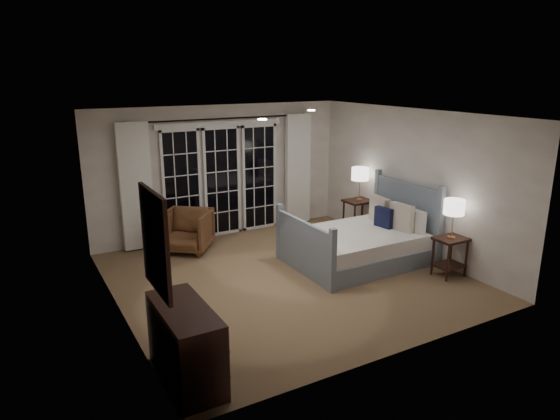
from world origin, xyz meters
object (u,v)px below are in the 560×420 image
nightstand_left (450,251)px  armchair (187,231)px  nightstand_right (359,212)px  lamp_right (360,174)px  bed (360,243)px  lamp_left (454,207)px  dresser (186,344)px

nightstand_left → armchair: 4.43m
nightstand_right → lamp_right: lamp_right is taller
bed → nightstand_left: (0.83, -1.16, 0.09)m
nightstand_left → lamp_left: (-0.00, -0.00, 0.70)m
bed → dresser: bearing=-154.0°
lamp_right → bed: bearing=-126.6°
nightstand_right → dresser: size_ratio=0.61×
lamp_left → armchair: bearing=135.9°
dresser → armchair: bearing=70.7°
dresser → lamp_left: bearing=7.8°
nightstand_right → lamp_left: bearing=-90.5°
bed → armchair: size_ratio=2.66×
armchair → dresser: bearing=-70.2°
nightstand_left → dresser: dresser is taller
armchair → dresser: (-1.29, -3.70, 0.04)m
lamp_right → armchair: size_ratio=0.78×
nightstand_left → bed: bearing=125.5°
bed → nightstand_left: bearing=-54.5°
lamp_left → dresser: bearing=-172.2°
lamp_left → lamp_right: 2.31m
bed → nightstand_right: bed is taller
nightstand_left → nightstand_right: 2.31m
nightstand_right → dresser: bearing=-147.0°
lamp_right → dresser: 5.42m
nightstand_left → lamp_left: bearing=-153.4°
nightstand_left → dresser: 4.52m
nightstand_right → nightstand_left: bearing=-90.5°
nightstand_right → lamp_left: 2.39m
nightstand_left → nightstand_right: size_ratio=0.88×
bed → lamp_left: bed is taller
bed → nightstand_left: size_ratio=3.47×
lamp_right → dresser: (-4.50, -2.92, -0.80)m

